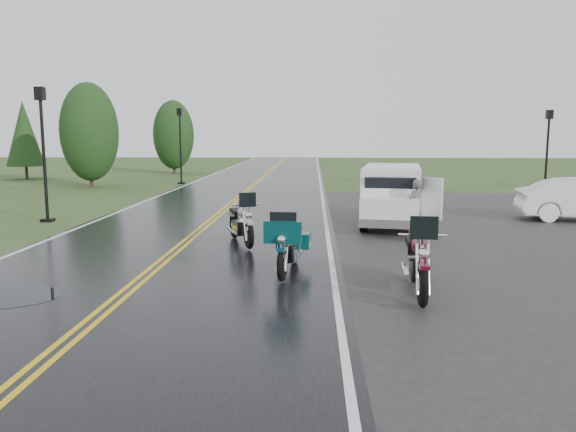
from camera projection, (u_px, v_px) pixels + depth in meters
The scene contains 13 objects.
ground at pixel (145, 279), 11.28m from camera, with size 120.00×120.00×0.00m, color #2D471E.
road at pixel (223, 211), 21.16m from camera, with size 8.00×100.00×0.04m, color black.
motorcycle_red at pixel (423, 267), 9.10m from camera, with size 0.91×2.49×1.47m, color #4F0915, non-canonical shape.
motorcycle_teal at pixel (282, 250), 10.75m from camera, with size 0.83×2.28×1.35m, color #053C3C, non-canonical shape.
motorcycle_silver at pixel (249, 224), 13.78m from camera, with size 0.85×2.33×1.38m, color #98999F, non-canonical shape.
van_white at pixel (364, 200), 16.46m from camera, with size 1.82×4.85×1.91m, color white, non-canonical shape.
person_at_van at pixel (415, 208), 15.91m from camera, with size 0.58×0.38×1.59m, color #535257.
lamp_post_near_left at pixel (44, 154), 18.35m from camera, with size 0.38×0.38×4.45m, color black, non-canonical shape.
lamp_post_far_left at pixel (180, 146), 32.56m from camera, with size 0.38×0.38×4.42m, color black, non-canonical shape.
lamp_post_far_right at pixel (547, 156), 23.55m from camera, with size 0.34×0.34×3.93m, color black, non-canonical shape.
tree_left_mid at pixel (90, 143), 30.54m from camera, with size 3.11×3.11×4.85m, color #1E3D19, non-canonical shape.
tree_left_far at pixel (174, 142), 41.46m from camera, with size 2.99×2.99×4.60m, color #1E3D19, non-canonical shape.
pine_left_far at pixel (25, 141), 36.11m from camera, with size 2.35×2.35×4.90m, color #1E3D19, non-canonical shape.
Camera 1 is at (3.38, -10.84, 2.87)m, focal length 35.00 mm.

